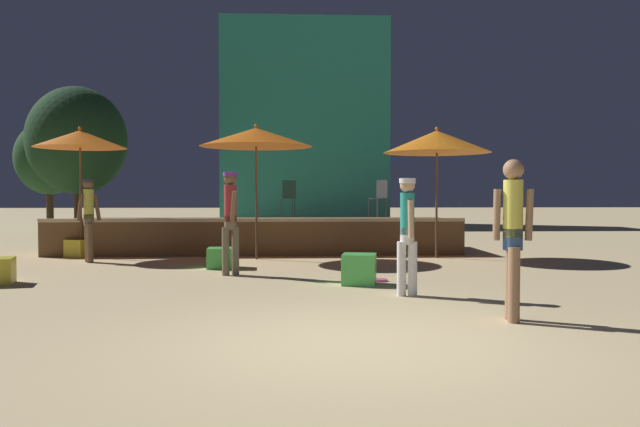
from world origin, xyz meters
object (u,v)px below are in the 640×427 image
at_px(cube_seat_3, 79,248).
at_px(person_1, 230,216).
at_px(patio_umbrella_2, 80,139).
at_px(background_tree_1, 49,158).
at_px(cube_seat_0, 222,258).
at_px(person_3, 513,232).
at_px(patio_umbrella_0, 437,142).
at_px(frisbee_disc, 379,280).
at_px(person_2, 407,230).
at_px(background_tree_0, 77,141).
at_px(cube_seat_1, 359,269).
at_px(bistro_chair_1, 288,194).
at_px(patio_umbrella_1, 256,137).
at_px(person_0, 89,215).
at_px(bistro_chair_0, 380,195).

relative_size(cube_seat_3, person_1, 0.33).
relative_size(patio_umbrella_2, background_tree_1, 0.67).
xyz_separation_m(cube_seat_0, person_1, (0.26, -1.07, 0.85)).
xyz_separation_m(cube_seat_3, person_3, (7.29, -7.47, 0.80)).
bearing_deg(cube_seat_0, patio_umbrella_2, 147.51).
height_order(patio_umbrella_0, frisbee_disc, patio_umbrella_0).
bearing_deg(frisbee_disc, patio_umbrella_2, 146.36).
bearing_deg(person_2, person_1, 131.25).
relative_size(frisbee_disc, background_tree_0, 0.05).
bearing_deg(frisbee_disc, cube_seat_0, 144.99).
height_order(cube_seat_1, background_tree_1, background_tree_1).
height_order(cube_seat_3, person_3, person_3).
bearing_deg(bistro_chair_1, patio_umbrella_2, 6.82).
height_order(cube_seat_0, cube_seat_1, cube_seat_1).
distance_m(patio_umbrella_1, person_1, 3.15).
height_order(cube_seat_3, person_0, person_0).
bearing_deg(person_1, bistro_chair_0, -150.27).
xyz_separation_m(bistro_chair_1, background_tree_0, (-8.13, 8.62, 2.06)).
xyz_separation_m(patio_umbrella_2, person_1, (3.66, -3.23, -1.61)).
distance_m(person_0, background_tree_0, 12.07).
bearing_deg(person_2, background_tree_1, 116.17).
distance_m(cube_seat_3, bistro_chair_1, 5.08).
bearing_deg(frisbee_disc, person_2, -82.99).
xyz_separation_m(cube_seat_0, cube_seat_1, (2.40, -2.29, 0.05)).
bearing_deg(person_0, patio_umbrella_1, 66.39).
distance_m(person_0, person_3, 9.23).
relative_size(patio_umbrella_2, bistro_chair_0, 3.26).
distance_m(cube_seat_1, person_1, 2.59).
bearing_deg(background_tree_0, bistro_chair_0, -41.59).
relative_size(person_3, bistro_chair_1, 2.02).
height_order(cube_seat_3, person_2, person_2).
relative_size(patio_umbrella_0, frisbee_disc, 10.75).
bearing_deg(patio_umbrella_0, frisbee_disc, -116.25).
distance_m(person_1, bistro_chair_1, 4.83).
height_order(person_0, person_1, person_1).
bearing_deg(background_tree_0, cube_seat_0, -60.74).
relative_size(person_1, background_tree_0, 0.33).
height_order(cube_seat_0, background_tree_0, background_tree_0).
bearing_deg(cube_seat_0, cube_seat_3, 146.95).
relative_size(person_1, bistro_chair_0, 2.02).
bearing_deg(person_3, cube_seat_1, -145.13).
bearing_deg(bistro_chair_1, person_0, 20.25).
bearing_deg(patio_umbrella_0, person_3, -96.30).
relative_size(background_tree_0, background_tree_1, 1.27).
height_order(person_2, background_tree_0, background_tree_0).
relative_size(cube_seat_1, cube_seat_3, 1.00).
height_order(cube_seat_1, cube_seat_3, cube_seat_1).
height_order(patio_umbrella_0, cube_seat_1, patio_umbrella_0).
height_order(patio_umbrella_2, person_3, patio_umbrella_2).
bearing_deg(bistro_chair_0, background_tree_0, -170.65).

